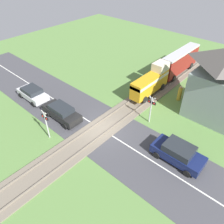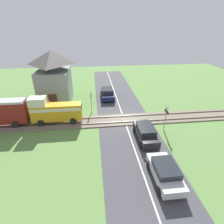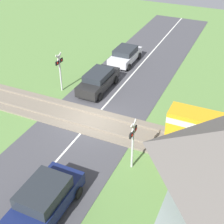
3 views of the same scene
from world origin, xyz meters
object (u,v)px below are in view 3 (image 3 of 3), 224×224
crossing_signal_east_approach (133,139)px  car_far_side (45,199)px  car_near_crossing (98,80)px  car_behind_queue (125,55)px  crossing_signal_west_approach (60,67)px

crossing_signal_east_approach → car_far_side: bearing=-29.7°
car_far_side → crossing_signal_east_approach: size_ratio=1.38×
car_near_crossing → car_behind_queue: (-5.24, 0.00, -0.05)m
crossing_signal_west_approach → crossing_signal_east_approach: bearing=55.0°
crossing_signal_west_approach → crossing_signal_east_approach: size_ratio=1.00×
car_near_crossing → car_behind_queue: bearing=180.0°
crossing_signal_west_approach → crossing_signal_east_approach: same height
crossing_signal_west_approach → crossing_signal_east_approach: 9.59m
car_behind_queue → crossing_signal_west_approach: size_ratio=1.31×
car_near_crossing → car_far_side: bearing=14.5°
car_near_crossing → crossing_signal_east_approach: 8.71m
car_behind_queue → crossing_signal_west_approach: bearing=-20.9°
car_near_crossing → car_behind_queue: 5.24m
car_behind_queue → crossing_signal_east_approach: size_ratio=1.31×
car_behind_queue → crossing_signal_west_approach: (6.51, -2.49, 1.19)m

